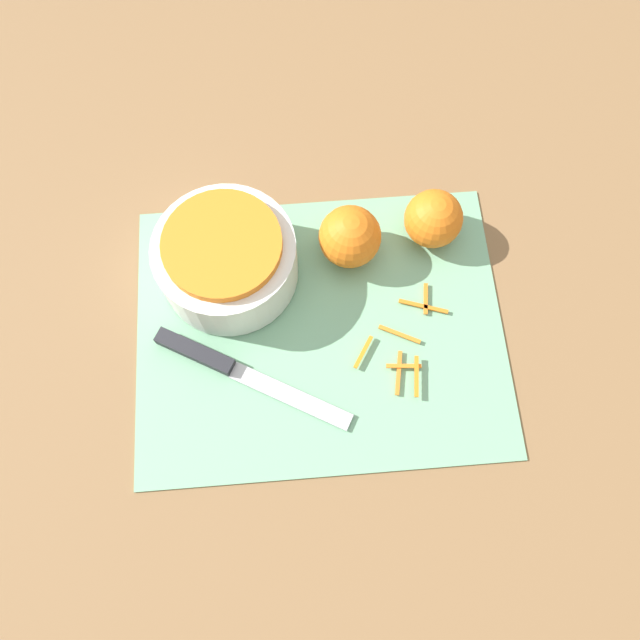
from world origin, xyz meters
TOP-DOWN VIEW (x-y plane):
  - ground_plane at (0.00, 0.00)m, footprint 4.00×4.00m
  - cutting_board at (0.00, 0.00)m, footprint 0.47×0.37m
  - bowl_speckled at (-0.11, 0.09)m, footprint 0.18×0.18m
  - knife at (-0.13, -0.04)m, footprint 0.24×0.15m
  - orange_left at (0.16, 0.13)m, footprint 0.08×0.08m
  - orange_right at (0.05, 0.11)m, footprint 0.08×0.08m
  - peel_pile at (0.11, -0.03)m, footprint 0.13×0.15m

SIDE VIEW (x-z plane):
  - ground_plane at x=0.00m, z-range 0.00..0.00m
  - cutting_board at x=0.00m, z-range 0.00..0.01m
  - peel_pile at x=0.11m, z-range 0.00..0.01m
  - knife at x=-0.13m, z-range 0.00..0.02m
  - orange_left at x=0.16m, z-range 0.01..0.08m
  - orange_right at x=0.05m, z-range 0.01..0.09m
  - bowl_speckled at x=-0.11m, z-range 0.00..0.10m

